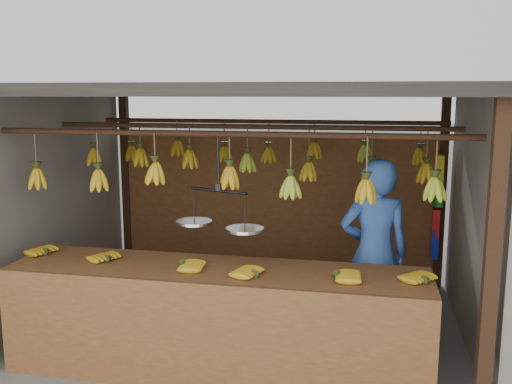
# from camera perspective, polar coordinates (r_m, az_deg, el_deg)

# --- Properties ---
(ground) EXTENTS (80.00, 80.00, 0.00)m
(ground) POSITION_cam_1_polar(r_m,az_deg,el_deg) (6.05, -0.59, -12.71)
(ground) COLOR #5B5B57
(stall) EXTENTS (4.30, 3.30, 2.40)m
(stall) POSITION_cam_1_polar(r_m,az_deg,el_deg) (5.91, 0.06, 6.46)
(stall) COLOR black
(stall) RESTS_ON ground
(counter) EXTENTS (3.55, 0.79, 0.96)m
(counter) POSITION_cam_1_polar(r_m,az_deg,el_deg) (4.69, -4.40, -10.36)
(counter) COLOR brown
(counter) RESTS_ON ground
(hanging_bananas) EXTENTS (3.56, 2.22, 0.38)m
(hanging_bananas) POSITION_cam_1_polar(r_m,az_deg,el_deg) (5.63, -0.61, 2.71)
(hanging_bananas) COLOR #B18412
(hanging_bananas) RESTS_ON ground
(balance_scale) EXTENTS (0.78, 0.47, 0.78)m
(balance_scale) POSITION_cam_1_polar(r_m,az_deg,el_deg) (4.74, -3.74, -2.97)
(balance_scale) COLOR black
(balance_scale) RESTS_ON ground
(vendor) EXTENTS (0.71, 0.54, 1.75)m
(vendor) POSITION_cam_1_polar(r_m,az_deg,el_deg) (5.34, 11.76, -6.05)
(vendor) COLOR #3359A5
(vendor) RESTS_ON ground
(bag_bundles) EXTENTS (0.08, 0.26, 1.21)m
(bag_bundles) POSITION_cam_1_polar(r_m,az_deg,el_deg) (6.97, 17.64, -1.40)
(bag_bundles) COLOR yellow
(bag_bundles) RESTS_ON ground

